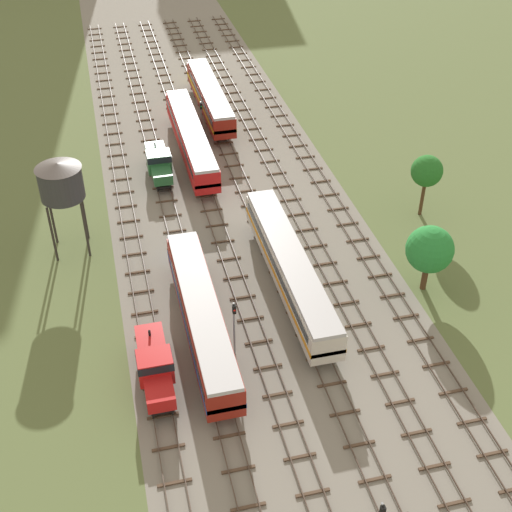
# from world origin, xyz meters

# --- Properties ---
(ground_plane) EXTENTS (480.00, 480.00, 0.00)m
(ground_plane) POSITION_xyz_m (0.00, 56.00, 0.00)
(ground_plane) COLOR #5B6B3D
(ballast_bed) EXTENTS (26.25, 176.00, 0.01)m
(ballast_bed) POSITION_xyz_m (0.00, 56.00, 0.00)
(ballast_bed) COLOR gray
(ballast_bed) RESTS_ON ground
(track_far_left) EXTENTS (2.40, 126.00, 0.29)m
(track_far_left) POSITION_xyz_m (-11.12, 57.00, 0.14)
(track_far_left) COLOR #47382D
(track_far_left) RESTS_ON ground
(track_left) EXTENTS (2.40, 126.00, 0.29)m
(track_left) POSITION_xyz_m (-6.67, 57.00, 0.14)
(track_left) COLOR #47382D
(track_left) RESTS_ON ground
(track_centre_left) EXTENTS (2.40, 126.00, 0.29)m
(track_centre_left) POSITION_xyz_m (-2.22, 57.00, 0.14)
(track_centre_left) COLOR #47382D
(track_centre_left) RESTS_ON ground
(track_centre) EXTENTS (2.40, 126.00, 0.29)m
(track_centre) POSITION_xyz_m (2.22, 57.00, 0.14)
(track_centre) COLOR #47382D
(track_centre) RESTS_ON ground
(track_centre_right) EXTENTS (2.40, 126.00, 0.29)m
(track_centre_right) POSITION_xyz_m (6.67, 57.00, 0.14)
(track_centre_right) COLOR #47382D
(track_centre_right) RESTS_ON ground
(track_right) EXTENTS (2.40, 126.00, 0.29)m
(track_right) POSITION_xyz_m (11.12, 57.00, 0.14)
(track_right) COLOR #47382D
(track_right) RESTS_ON ground
(shunter_loco_far_left_nearest) EXTENTS (2.74, 8.46, 3.10)m
(shunter_loco_far_left_nearest) POSITION_xyz_m (-11.12, 31.97, 2.01)
(shunter_loco_far_left_nearest) COLOR red
(shunter_loco_far_left_nearest) RESTS_ON ground
(diesel_railcar_left_near) EXTENTS (2.96, 20.50, 3.80)m
(diesel_railcar_left_near) POSITION_xyz_m (-6.67, 36.12, 2.60)
(diesel_railcar_left_near) COLOR maroon
(diesel_railcar_left_near) RESTS_ON ground
(passenger_coach_centre_mid) EXTENTS (2.96, 22.00, 3.80)m
(passenger_coach_centre_mid) POSITION_xyz_m (2.22, 40.71, 2.61)
(passenger_coach_centre_mid) COLOR beige
(passenger_coach_centre_mid) RESTS_ON ground
(shunter_loco_left_midfar) EXTENTS (2.74, 8.46, 3.10)m
(shunter_loco_left_midfar) POSITION_xyz_m (-6.67, 64.05, 2.01)
(shunter_loco_left_midfar) COLOR #286638
(shunter_loco_left_midfar) RESTS_ON ground
(passenger_coach_centre_left_far) EXTENTS (2.96, 22.00, 3.80)m
(passenger_coach_centre_left_far) POSITION_xyz_m (-2.22, 68.04, 2.61)
(passenger_coach_centre_left_far) COLOR red
(passenger_coach_centre_left_far) RESTS_ON ground
(diesel_railcar_centre_farther) EXTENTS (2.96, 20.50, 3.80)m
(diesel_railcar_centre_farther) POSITION_xyz_m (2.22, 79.28, 2.60)
(diesel_railcar_centre_farther) COLOR maroon
(diesel_railcar_centre_farther) RESTS_ON ground
(water_tower) EXTENTS (4.34, 4.34, 9.69)m
(water_tower) POSITION_xyz_m (-16.93, 51.93, 7.78)
(water_tower) COLOR #2D2826
(water_tower) RESTS_ON ground
(signal_post_nearest) EXTENTS (0.28, 0.47, 5.48)m
(signal_post_nearest) POSITION_xyz_m (-4.45, 33.66, 3.47)
(signal_post_nearest) COLOR gray
(signal_post_nearest) RESTS_ON ground
(signal_post_mid) EXTENTS (0.28, 0.47, 4.63)m
(signal_post_mid) POSITION_xyz_m (0.00, 73.29, 2.98)
(signal_post_mid) COLOR gray
(signal_post_mid) RESTS_ON ground
(lineside_tree_0) EXTENTS (3.30, 3.30, 6.93)m
(lineside_tree_0) POSITION_xyz_m (19.34, 49.54, 5.23)
(lineside_tree_0) COLOR #4C331E
(lineside_tree_0) RESTS_ON ground
(lineside_tree_2) EXTENTS (4.31, 4.31, 6.59)m
(lineside_tree_2) POSITION_xyz_m (14.29, 37.89, 4.41)
(lineside_tree_2) COLOR #4C331E
(lineside_tree_2) RESTS_ON ground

